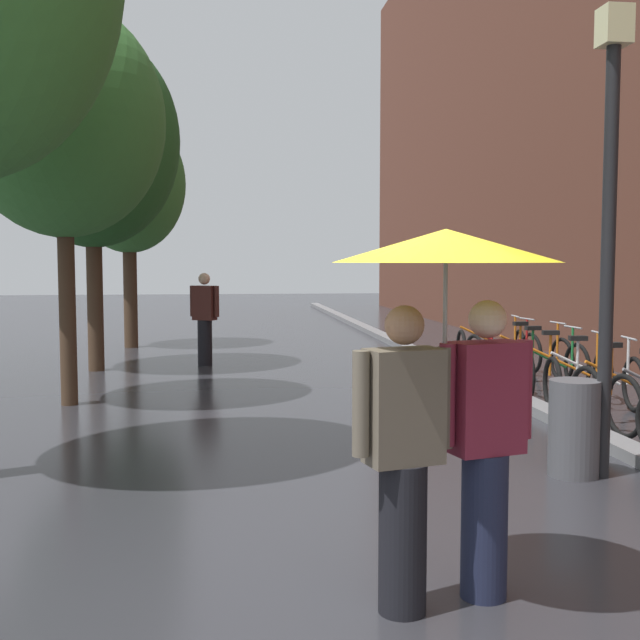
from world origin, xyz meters
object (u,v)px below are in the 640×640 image
Objects in this scene: street_tree_1 at (63,121)px; parked_bicycle_2 at (626,392)px; street_lamp_post at (609,205)px; parked_bicycle_6 at (532,359)px; pedestrian_walking_midground at (205,316)px; parked_bicycle_3 at (593,382)px; litter_bin at (574,428)px; street_tree_2 at (92,141)px; street_tree_3 at (128,185)px; parked_bicycle_4 at (565,374)px; parked_bicycle_8 at (490,348)px; parked_bicycle_5 at (545,366)px; couple_under_umbrella at (446,347)px; parked_bicycle_7 at (503,353)px.

street_tree_1 is 7.70m from parked_bicycle_2.
street_lamp_post is (-1.35, -2.04, 1.99)m from parked_bicycle_2.
parked_bicycle_6 is 0.68× the size of pedestrian_walking_midground.
parked_bicycle_3 reaches higher than litter_bin.
street_tree_2 is 3.61m from street_tree_3.
street_tree_2 reaches higher than litter_bin.
parked_bicycle_3 is 0.75m from parked_bicycle_4.
parked_bicycle_3 is at bearing -88.15° from parked_bicycle_4.
street_tree_3 is at bearing 146.85° from parked_bicycle_8.
parked_bicycle_2 is 7.59m from pedestrian_walking_midground.
street_tree_1 reaches higher than street_lamp_post.
parked_bicycle_2 is at bearing -89.96° from parked_bicycle_5.
parked_bicycle_8 is (6.64, 2.49, -3.31)m from street_tree_1.
couple_under_umbrella is at bearing -132.99° from street_lamp_post.
street_tree_3 reaches higher than parked_bicycle_2.
parked_bicycle_2 and parked_bicycle_7 have the same top height.
street_tree_1 is 7.39m from parked_bicycle_4.
couple_under_umbrella is 10.16m from pedestrian_walking_midground.
street_tree_2 is 1.14× the size of street_tree_3.
parked_bicycle_8 is at bearing 89.46° from parked_bicycle_3.
parked_bicycle_8 is (6.80, -0.73, -3.54)m from street_tree_2.
parked_bicycle_2 is 0.98× the size of parked_bicycle_4.
parked_bicycle_3 is 0.69× the size of pedestrian_walking_midground.
couple_under_umbrella is at bearing -81.57° from pedestrian_walking_midground.
parked_bicycle_8 is at bearing -33.15° from street_tree_3.
parked_bicycle_6 is 0.84m from parked_bicycle_7.
parked_bicycle_5 is 0.79m from parked_bicycle_6.
parked_bicycle_5 is at bearing -24.22° from street_tree_2.
parked_bicycle_3 is at bearing 55.86° from couple_under_umbrella.
street_tree_2 is 10.46m from couple_under_umbrella.
parked_bicycle_8 is 9.57m from couple_under_umbrella.
parked_bicycle_7 reaches higher than litter_bin.
parked_bicycle_5 is 4.50m from litter_bin.
street_tree_3 reaches higher than parked_bicycle_3.
street_tree_1 is 7.42m from parked_bicycle_5.
parked_bicycle_2 is at bearing -87.86° from parked_bicycle_3.
pedestrian_walking_midground is (-5.05, 2.71, 0.52)m from parked_bicycle_6.
parked_bicycle_3 is 1.37× the size of litter_bin.
parked_bicycle_5 is 4.92m from street_lamp_post.
street_tree_1 is at bearing -87.32° from street_tree_2.
parked_bicycle_3 is 7.02m from pedestrian_walking_midground.
couple_under_umbrella is 3.15m from litter_bin.
street_tree_2 is at bearing 150.51° from parked_bicycle_4.
street_tree_3 reaches higher than parked_bicycle_4.
parked_bicycle_4 is 3.08m from parked_bicycle_8.
street_tree_3 is at bearing 86.97° from street_tree_2.
street_tree_3 is (0.04, 6.80, -0.15)m from street_tree_1.
parked_bicycle_4 is 0.29× the size of street_lamp_post.
street_tree_1 reaches higher than parked_bicycle_6.
street_tree_2 is 9.27m from street_lamp_post.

